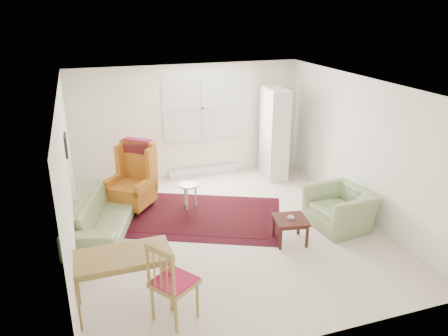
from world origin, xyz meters
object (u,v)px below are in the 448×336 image
object	(u,v)px
sofa	(103,207)
armchair	(340,205)
cabinet	(275,134)
desk_chair	(174,281)
wingback_chair	(130,177)
desk	(123,281)
stool	(189,196)
coffee_table	(290,230)

from	to	relation	value
sofa	armchair	world-z (taller)	sofa
cabinet	desk_chair	distance (m)	5.12
wingback_chair	desk	bearing A→B (deg)	-59.85
sofa	wingback_chair	world-z (taller)	wingback_chair
armchair	stool	xyz separation A→B (m)	(-2.31, 1.55, -0.16)
sofa	stool	bearing A→B (deg)	-57.83
stool	cabinet	size ratio (longest dim) A/B	0.24
stool	desk	size ratio (longest dim) A/B	0.39
armchair	sofa	bearing A→B (deg)	-111.77
desk	wingback_chair	bearing A→B (deg)	80.88
sofa	wingback_chair	xyz separation A→B (m)	(0.56, 0.71, 0.21)
sofa	stool	distance (m)	1.66
armchair	stool	world-z (taller)	armchair
sofa	armchair	distance (m)	4.08
armchair	wingback_chair	bearing A→B (deg)	-124.44
cabinet	stool	bearing A→B (deg)	-152.29
armchair	stool	size ratio (longest dim) A/B	2.15
armchair	coffee_table	world-z (taller)	armchair
coffee_table	stool	size ratio (longest dim) A/B	1.07
coffee_table	sofa	bearing A→B (deg)	154.23
coffee_table	wingback_chair	bearing A→B (deg)	137.60
desk	desk_chair	size ratio (longest dim) A/B	1.13
armchair	desk_chair	world-z (taller)	desk_chair
armchair	desk	bearing A→B (deg)	-80.01
wingback_chair	cabinet	bearing A→B (deg)	51.13
armchair	cabinet	bearing A→B (deg)	176.83
coffee_table	desk_chair	size ratio (longest dim) A/B	0.48
desk	cabinet	bearing A→B (deg)	44.03
sofa	wingback_chair	size ratio (longest dim) A/B	1.65
armchair	wingback_chair	world-z (taller)	wingback_chair
desk_chair	armchair	bearing A→B (deg)	-100.54
armchair	cabinet	size ratio (longest dim) A/B	0.52
armchair	wingback_chair	distance (m)	3.84
stool	desk_chair	bearing A→B (deg)	-107.29
desk_chair	stool	bearing A→B (deg)	-52.07
desk	desk_chair	world-z (taller)	desk_chair
coffee_table	desk	xyz separation A→B (m)	(-2.75, -0.83, 0.18)
stool	sofa	bearing A→B (deg)	-165.96
armchair	cabinet	distance (m)	2.62
stool	cabinet	distance (m)	2.54
coffee_table	cabinet	world-z (taller)	cabinet
wingback_chair	desk_chair	size ratio (longest dim) A/B	1.19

